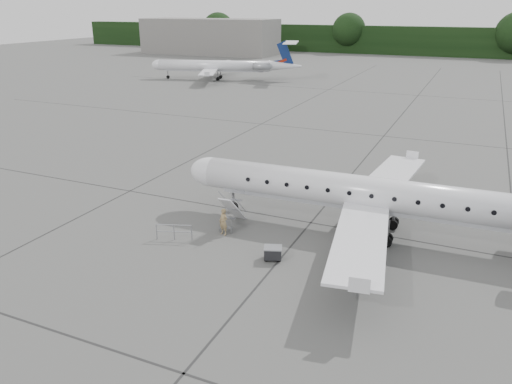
% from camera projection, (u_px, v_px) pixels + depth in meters
% --- Properties ---
extents(ground, '(320.00, 320.00, 0.00)m').
position_uv_depth(ground, '(346.00, 258.00, 28.69)').
color(ground, '#585856').
rests_on(ground, ground).
extents(treeline, '(260.00, 4.00, 8.00)m').
position_uv_depth(treeline, '(466.00, 42.00, 138.38)').
color(treeline, black).
rests_on(treeline, ground).
extents(terminal_building, '(40.00, 14.00, 10.00)m').
position_uv_depth(terminal_building, '(210.00, 36.00, 147.72)').
color(terminal_building, slate).
rests_on(terminal_building, ground).
extents(main_regional_jet, '(29.79, 21.89, 7.47)m').
position_uv_depth(main_regional_jet, '(378.00, 178.00, 30.49)').
color(main_regional_jet, silver).
rests_on(main_regional_jet, ground).
extents(airstair, '(0.93, 2.53, 2.34)m').
position_uv_depth(airstair, '(233.00, 210.00, 32.48)').
color(airstair, silver).
rests_on(airstair, ground).
extents(passenger, '(0.73, 0.59, 1.74)m').
position_uv_depth(passenger, '(223.00, 222.00, 31.37)').
color(passenger, '#92794F').
rests_on(passenger, ground).
extents(safety_railing, '(2.09, 0.83, 1.00)m').
position_uv_depth(safety_railing, '(174.00, 232.00, 30.78)').
color(safety_railing, gray).
rests_on(safety_railing, ground).
extents(baggage_cart, '(1.19, 1.08, 0.84)m').
position_uv_depth(baggage_cart, '(273.00, 253.00, 28.40)').
color(baggage_cart, black).
rests_on(baggage_cart, ground).
extents(bg_regional_left, '(32.42, 27.10, 7.32)m').
position_uv_depth(bg_regional_left, '(214.00, 60.00, 96.57)').
color(bg_regional_left, silver).
rests_on(bg_regional_left, ground).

